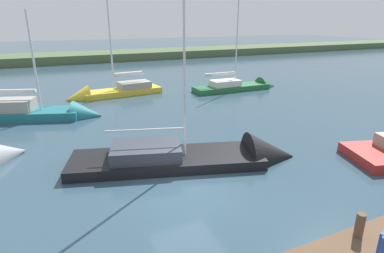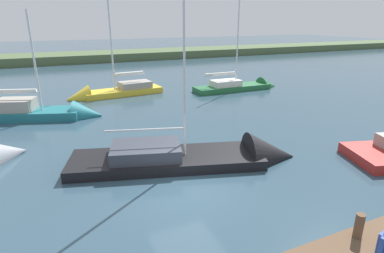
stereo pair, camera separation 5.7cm
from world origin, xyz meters
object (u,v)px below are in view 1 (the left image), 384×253
sailboat_near_dock (208,159)px  sailboat_inner_slip (109,94)px  mooring_post_near (360,225)px  sailboat_mid_channel (49,115)px  sailboat_far_left (242,88)px

sailboat_near_dock → sailboat_inner_slip: (1.63, -14.93, 0.08)m
mooring_post_near → sailboat_inner_slip: size_ratio=0.07×
mooring_post_near → sailboat_near_dock: sailboat_near_dock is taller
sailboat_near_dock → sailboat_inner_slip: 15.02m
sailboat_mid_channel → sailboat_near_dock: sailboat_near_dock is taller
mooring_post_near → sailboat_far_left: (-9.31, -19.68, -0.95)m
sailboat_mid_channel → mooring_post_near: bearing=-48.6°
sailboat_mid_channel → sailboat_near_dock: (-6.33, 10.29, -0.08)m
sailboat_inner_slip → mooring_post_near: bearing=90.6°
sailboat_mid_channel → sailboat_inner_slip: (-4.70, -4.64, 0.00)m
sailboat_inner_slip → sailboat_far_left: (-11.73, 2.25, -0.11)m
sailboat_near_dock → sailboat_inner_slip: bearing=112.9°
mooring_post_near → sailboat_far_left: 21.79m
mooring_post_near → sailboat_near_dock: bearing=-83.6°
sailboat_mid_channel → sailboat_near_dock: 12.08m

